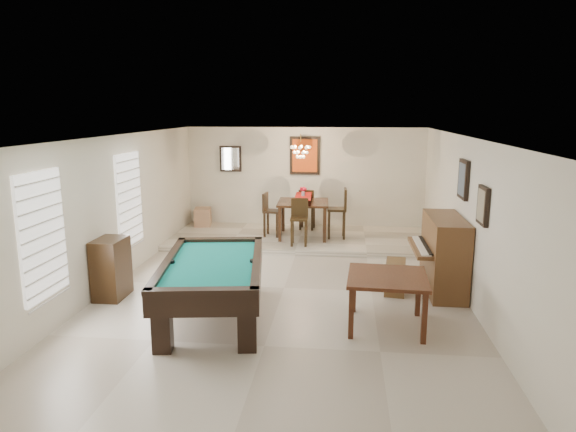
% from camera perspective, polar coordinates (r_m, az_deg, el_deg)
% --- Properties ---
extents(ground_plane, '(6.00, 9.00, 0.02)m').
position_cam_1_polar(ground_plane, '(8.99, -0.42, -8.04)').
color(ground_plane, beige).
extents(wall_back, '(6.00, 0.04, 2.60)m').
position_cam_1_polar(wall_back, '(13.06, 1.87, 4.12)').
color(wall_back, silver).
rests_on(wall_back, ground_plane).
extents(wall_front, '(6.00, 0.04, 2.60)m').
position_cam_1_polar(wall_front, '(4.38, -7.45, -11.68)').
color(wall_front, silver).
rests_on(wall_front, ground_plane).
extents(wall_left, '(0.04, 9.00, 2.60)m').
position_cam_1_polar(wall_left, '(9.46, -18.79, 0.56)').
color(wall_left, silver).
rests_on(wall_left, ground_plane).
extents(wall_right, '(0.04, 9.00, 2.60)m').
position_cam_1_polar(wall_right, '(8.81, 19.33, -0.27)').
color(wall_right, silver).
rests_on(wall_right, ground_plane).
extents(ceiling, '(6.00, 9.00, 0.04)m').
position_cam_1_polar(ceiling, '(8.47, -0.45, 8.81)').
color(ceiling, white).
rests_on(ceiling, wall_back).
extents(dining_step, '(6.00, 2.50, 0.12)m').
position_cam_1_polar(dining_step, '(12.07, 1.38, -2.51)').
color(dining_step, beige).
rests_on(dining_step, ground_plane).
extents(window_left_front, '(0.06, 1.00, 1.70)m').
position_cam_1_polar(window_left_front, '(7.54, -25.63, -1.96)').
color(window_left_front, white).
rests_on(window_left_front, wall_left).
extents(window_left_rear, '(0.06, 1.00, 1.70)m').
position_cam_1_polar(window_left_rear, '(9.97, -17.23, 1.79)').
color(window_left_rear, white).
rests_on(window_left_rear, wall_left).
extents(pool_table, '(1.76, 2.76, 0.86)m').
position_cam_1_polar(pool_table, '(7.67, -8.31, -8.23)').
color(pool_table, black).
rests_on(pool_table, ground_plane).
extents(square_table, '(1.15, 1.15, 0.76)m').
position_cam_1_polar(square_table, '(7.48, 10.89, -9.28)').
color(square_table, '#371A0D').
rests_on(square_table, ground_plane).
extents(upright_piano, '(0.86, 1.53, 1.28)m').
position_cam_1_polar(upright_piano, '(9.03, 16.03, -4.10)').
color(upright_piano, brown).
rests_on(upright_piano, ground_plane).
extents(piano_bench, '(0.43, 0.88, 0.47)m').
position_cam_1_polar(piano_bench, '(9.01, 11.83, -6.60)').
color(piano_bench, brown).
rests_on(piano_bench, ground_plane).
extents(apothecary_chest, '(0.44, 0.66, 0.99)m').
position_cam_1_polar(apothecary_chest, '(8.90, -19.06, -5.51)').
color(apothecary_chest, black).
rests_on(apothecary_chest, ground_plane).
extents(dining_table, '(1.20, 1.20, 0.95)m').
position_cam_1_polar(dining_table, '(11.90, 1.69, -0.07)').
color(dining_table, black).
rests_on(dining_table, dining_step).
extents(flower_vase, '(0.14, 0.14, 0.23)m').
position_cam_1_polar(flower_vase, '(11.80, 1.70, 2.74)').
color(flower_vase, red).
rests_on(flower_vase, dining_table).
extents(dining_chair_south, '(0.39, 0.39, 1.01)m').
position_cam_1_polar(dining_chair_south, '(11.16, 1.25, -0.71)').
color(dining_chair_south, black).
rests_on(dining_chair_south, dining_step).
extents(dining_chair_north, '(0.40, 0.40, 1.00)m').
position_cam_1_polar(dining_chair_north, '(12.67, 2.15, 0.78)').
color(dining_chair_north, black).
rests_on(dining_chair_north, dining_step).
extents(dining_chair_west, '(0.42, 0.42, 1.02)m').
position_cam_1_polar(dining_chair_west, '(11.98, -1.75, 0.16)').
color(dining_chair_west, black).
rests_on(dining_chair_west, dining_step).
extents(dining_chair_east, '(0.44, 0.44, 1.15)m').
position_cam_1_polar(dining_chair_east, '(11.83, 5.43, 0.31)').
color(dining_chair_east, black).
rests_on(dining_chair_east, dining_step).
extents(corner_bench, '(0.48, 0.56, 0.45)m').
position_cam_1_polar(corner_bench, '(13.28, -9.46, -0.09)').
color(corner_bench, tan).
rests_on(corner_bench, dining_step).
extents(chandelier, '(0.44, 0.44, 0.60)m').
position_cam_1_polar(chandelier, '(11.67, 1.41, 7.66)').
color(chandelier, '#FFE5B2').
rests_on(chandelier, ceiling).
extents(back_painting, '(0.75, 0.06, 0.95)m').
position_cam_1_polar(back_painting, '(12.95, 1.88, 6.73)').
color(back_painting, '#D84C14').
rests_on(back_painting, wall_back).
extents(back_mirror, '(0.55, 0.06, 0.65)m').
position_cam_1_polar(back_mirror, '(13.24, -6.40, 6.34)').
color(back_mirror, white).
rests_on(back_mirror, wall_back).
extents(right_picture_upper, '(0.06, 0.55, 0.65)m').
position_cam_1_polar(right_picture_upper, '(8.99, 18.92, 3.87)').
color(right_picture_upper, slate).
rests_on(right_picture_upper, wall_right).
extents(right_picture_lower, '(0.06, 0.45, 0.55)m').
position_cam_1_polar(right_picture_lower, '(7.78, 20.86, 1.09)').
color(right_picture_lower, gray).
rests_on(right_picture_lower, wall_right).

